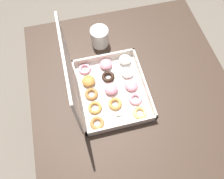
{
  "coord_description": "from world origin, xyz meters",
  "views": [
    {
      "loc": [
        -0.37,
        0.18,
        1.62
      ],
      "look_at": [
        0.03,
        0.09,
        0.79
      ],
      "focal_mm": 35.0,
      "sensor_mm": 36.0,
      "label": 1
    }
  ],
  "objects": [
    {
      "name": "coffee_mug",
      "position": [
        0.3,
        0.08,
        0.82
      ],
      "size": [
        0.08,
        0.08,
        0.09
      ],
      "color": "white",
      "rests_on": "dining_table"
    },
    {
      "name": "ground_plane",
      "position": [
        0.0,
        0.0,
        0.0
      ],
      "size": [
        8.0,
        8.0,
        0.0
      ],
      "primitive_type": "plane",
      "color": "#6B6054"
    },
    {
      "name": "dining_table",
      "position": [
        0.0,
        0.0,
        0.65
      ],
      "size": [
        0.97,
        0.87,
        0.77
      ],
      "color": "#38281E",
      "rests_on": "ground_plane"
    },
    {
      "name": "donut_box",
      "position": [
        0.04,
        0.12,
        0.84
      ],
      "size": [
        0.34,
        0.3,
        0.33
      ],
      "color": "silver",
      "rests_on": "dining_table"
    }
  ]
}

